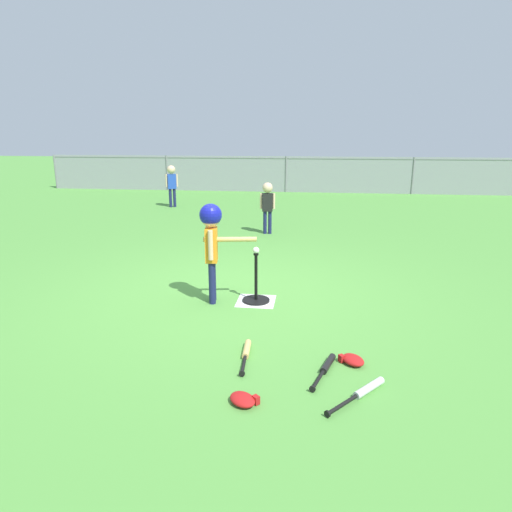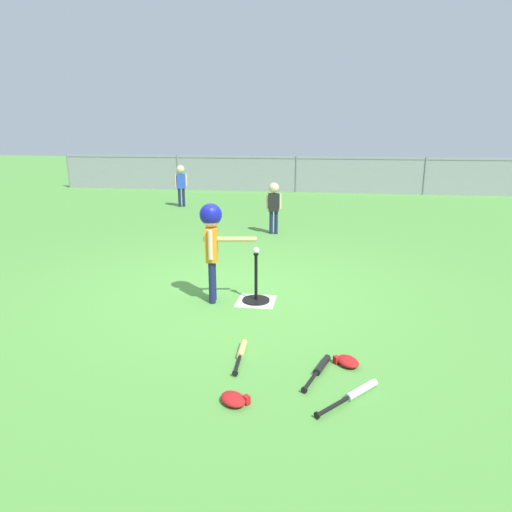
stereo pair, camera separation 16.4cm
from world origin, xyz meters
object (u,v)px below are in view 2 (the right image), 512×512
batting_tee (256,294)px  spare_bat_wood (241,352)px  glove_by_plate (347,361)px  glove_near_bats (234,399)px  baseball_on_tee (256,250)px  spare_bat_silver (356,393)px  fielder_near_right (274,201)px  fielder_deep_right (181,180)px  spare_bat_black (320,368)px  batter_child (212,233)px

batting_tee → spare_bat_wood: batting_tee is taller
glove_by_plate → glove_near_bats: same height
baseball_on_tee → glove_by_plate: bearing=-53.7°
spare_bat_silver → fielder_near_right: bearing=103.2°
baseball_on_tee → spare_bat_silver: 2.21m
fielder_deep_right → glove_near_bats: 9.26m
spare_bat_wood → spare_bat_black: (0.70, -0.17, -0.00)m
spare_bat_silver → glove_near_bats: size_ratio=2.02×
baseball_on_tee → spare_bat_silver: baseball_on_tee is taller
spare_bat_wood → baseball_on_tee: bearing=93.5°
spare_bat_silver → spare_bat_wood: (-0.97, 0.51, 0.00)m
spare_bat_silver → batter_child: bearing=131.1°
fielder_deep_right → spare_bat_wood: (3.12, -7.92, -0.66)m
fielder_near_right → spare_bat_silver: size_ratio=1.81×
batting_tee → fielder_deep_right: bearing=114.8°
fielder_deep_right → fielder_near_right: size_ratio=1.09×
baseball_on_tee → spare_bat_wood: bearing=-86.5°
spare_bat_wood → glove_near_bats: (0.09, -0.74, 0.01)m
baseball_on_tee → glove_by_plate: 1.80m
spare_bat_black → fielder_deep_right: bearing=115.3°
fielder_deep_right → batting_tee: bearing=-65.2°
spare_bat_wood → batting_tee: bearing=93.5°
batter_child → spare_bat_wood: size_ratio=1.99×
batting_tee → glove_near_bats: (0.17, -2.08, -0.05)m
fielder_near_right → glove_by_plate: (1.25, -5.04, -0.60)m
batter_child → spare_bat_wood: batter_child is taller
batting_tee → batter_child: (-0.49, -0.08, 0.73)m
spare_bat_silver → glove_by_plate: bearing=95.5°
batting_tee → spare_bat_wood: 1.34m
spare_bat_black → glove_near_bats: 0.83m
batting_tee → spare_bat_silver: batting_tee is taller
baseball_on_tee → fielder_near_right: (-0.24, 3.67, 0.02)m
spare_bat_silver → glove_by_plate: (-0.05, 0.48, 0.01)m
batting_tee → spare_bat_black: (0.78, -1.51, -0.06)m
fielder_deep_right → spare_bat_black: 8.98m
batter_child → glove_near_bats: batter_child is taller
fielder_near_right → glove_by_plate: fielder_near_right is taller
fielder_deep_right → fielder_near_right: bearing=-46.2°
spare_bat_black → glove_by_plate: glove_by_plate is taller
fielder_deep_right → glove_by_plate: fielder_deep_right is taller
baseball_on_tee → spare_bat_silver: size_ratio=0.14×
fielder_near_right → glove_by_plate: bearing=-76.1°
spare_bat_silver → glove_near_bats: bearing=-165.4°
fielder_near_right → spare_bat_black: 5.32m
fielder_near_right → spare_bat_wood: bearing=-86.3°
batter_child → glove_near_bats: size_ratio=4.27×
batter_child → spare_bat_silver: size_ratio=2.11×
batter_child → fielder_near_right: size_ratio=1.16×
glove_by_plate → fielder_near_right: bearing=103.9°
batter_child → fielder_near_right: (0.25, 3.74, -0.18)m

